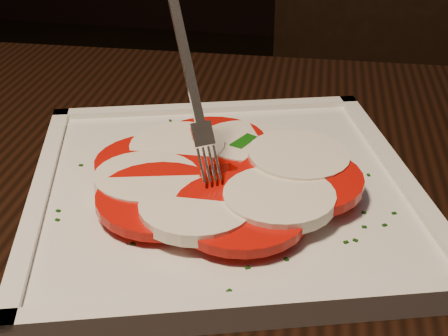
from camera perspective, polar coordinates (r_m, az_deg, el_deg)
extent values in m
cube|color=black|center=(0.53, -6.00, -5.93)|extent=(1.23, 0.85, 0.04)
cube|color=black|center=(1.30, 11.09, 2.04)|extent=(0.48, 0.48, 0.04)
cube|color=black|center=(1.39, 13.61, 14.67)|extent=(0.42, 0.10, 0.46)
cylinder|color=black|center=(1.32, 0.78, -9.57)|extent=(0.04, 0.04, 0.41)
cylinder|color=black|center=(1.27, 16.60, -12.75)|extent=(0.04, 0.04, 0.41)
cylinder|color=black|center=(1.60, 5.15, -1.92)|extent=(0.04, 0.04, 0.41)
cylinder|color=black|center=(1.56, 17.95, -4.23)|extent=(0.04, 0.04, 0.41)
cube|color=white|center=(0.53, 0.00, -2.12)|extent=(0.40, 0.40, 0.01)
cylinder|color=red|center=(0.56, 4.94, 1.13)|extent=(0.10, 0.10, 0.02)
cylinder|color=white|center=(0.58, 2.08, 2.20)|extent=(0.09, 0.09, 0.01)
cylinder|color=red|center=(0.58, -1.22, 2.33)|extent=(0.10, 0.10, 0.01)
cylinder|color=white|center=(0.57, -4.27, 1.85)|extent=(0.09, 0.09, 0.01)
cylinder|color=red|center=(0.54, -6.42, 0.51)|extent=(0.10, 0.10, 0.01)
cylinder|color=white|center=(0.51, -7.05, -1.06)|extent=(0.09, 0.09, 0.01)
cylinder|color=red|center=(0.49, -5.72, -2.83)|extent=(0.10, 0.10, 0.01)
cylinder|color=white|center=(0.47, -2.57, -3.83)|extent=(0.09, 0.09, 0.01)
cylinder|color=red|center=(0.47, 1.51, -3.96)|extent=(0.10, 0.10, 0.01)
cylinder|color=white|center=(0.48, 5.06, -2.77)|extent=(0.09, 0.09, 0.01)
cylinder|color=red|center=(0.50, 6.93, -1.07)|extent=(0.10, 0.10, 0.01)
cylinder|color=white|center=(0.53, 6.81, 0.95)|extent=(0.09, 0.09, 0.01)
cube|color=#13570F|center=(0.58, -2.00, 3.13)|extent=(0.03, 0.04, 0.01)
cube|color=#13570F|center=(0.58, 2.17, 2.70)|extent=(0.03, 0.05, 0.00)
cube|color=#13570F|center=(0.48, -1.01, -2.86)|extent=(0.04, 0.03, 0.00)
cube|color=#13570F|center=(0.48, -6.70, -3.40)|extent=(0.03, 0.04, 0.00)
cube|color=#13570F|center=(0.47, -3.59, -3.81)|extent=(0.02, 0.04, 0.00)
cube|color=#13570F|center=(0.49, 7.17, -2.80)|extent=(0.04, 0.05, 0.01)
cube|color=#13570F|center=(0.51, 4.85, -1.18)|extent=(0.04, 0.05, 0.01)
cube|color=#0E3409|center=(0.53, 10.65, -1.41)|extent=(0.00, 0.00, 0.00)
cube|color=#0E3409|center=(0.61, -8.48, 2.74)|extent=(0.00, 0.00, 0.00)
cube|color=#0E3409|center=(0.54, 11.11, -1.01)|extent=(0.00, 0.00, 0.00)
cube|color=#0E3409|center=(0.49, 14.47, -5.08)|extent=(0.00, 0.00, 0.00)
cube|color=#0E3409|center=(0.50, 12.66, -3.99)|extent=(0.00, 0.00, 0.00)
cube|color=#0E3409|center=(0.50, 15.29, -4.01)|extent=(0.00, 0.00, 0.00)
cube|color=#0E3409|center=(0.44, 5.73, -8.29)|extent=(0.00, 0.00, 0.00)
cube|color=#0E3409|center=(0.55, 13.07, -0.63)|extent=(0.00, 0.00, 0.00)
cube|color=#0E3409|center=(0.48, 12.71, -5.28)|extent=(0.00, 0.00, 0.00)
cube|color=#0E3409|center=(0.50, -14.98, -4.60)|extent=(0.00, 0.00, 0.00)
cube|color=#0E3409|center=(0.57, -9.46, 0.97)|extent=(0.00, 0.00, 0.00)
cube|color=#0E3409|center=(0.64, -4.93, 4.35)|extent=(0.00, 0.00, 0.00)
cube|color=#0E3409|center=(0.47, 11.92, -6.48)|extent=(0.00, 0.00, 0.00)
cube|color=#0E3409|center=(0.43, 2.17, -9.09)|extent=(0.00, 0.00, 0.00)
cube|color=#0E3409|center=(0.65, -2.35, 4.81)|extent=(0.00, 0.00, 0.00)
cube|color=#0E3409|center=(0.51, -14.91, -3.80)|extent=(0.00, 0.00, 0.00)
cube|color=#0E3409|center=(0.57, -12.95, 0.25)|extent=(0.00, 0.00, 0.00)
cube|color=#0E3409|center=(0.41, 0.46, -11.18)|extent=(0.00, 0.00, 0.00)
cube|color=#0E3409|center=(0.59, 7.51, 2.14)|extent=(0.00, 0.00, 0.00)
cube|color=#0E3409|center=(0.46, 11.09, -6.67)|extent=(0.00, 0.00, 0.00)
cube|color=#0E3409|center=(0.62, -6.33, 3.73)|extent=(0.00, 0.00, 0.00)
cube|color=#0E3409|center=(0.46, -8.31, -6.88)|extent=(0.00, 0.00, 0.00)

